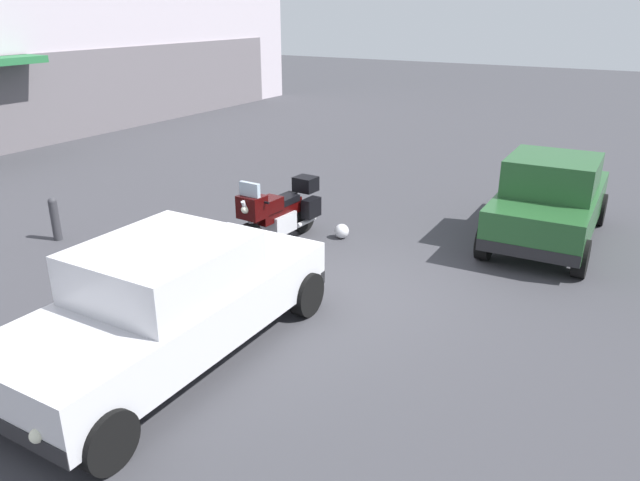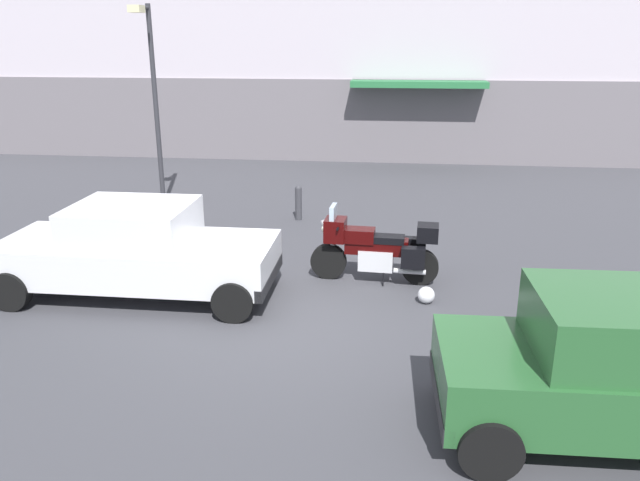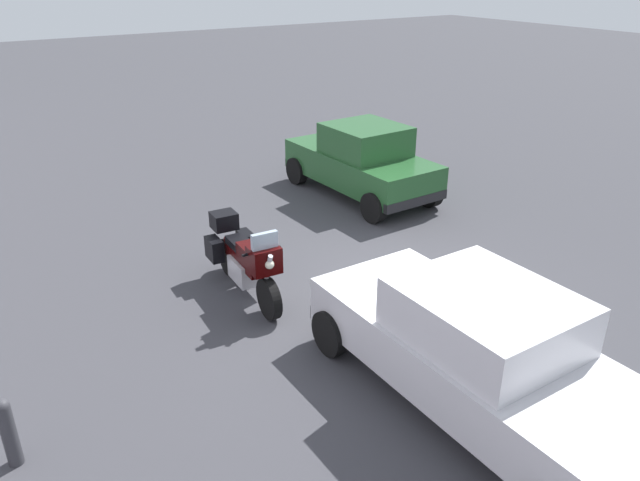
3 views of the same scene
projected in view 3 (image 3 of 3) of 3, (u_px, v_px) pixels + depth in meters
ground_plane at (386, 298)px, 9.71m from camera, size 80.00×80.00×0.00m
motorcycle at (246, 258)px, 9.61m from camera, size 2.26×0.78×1.36m
helmet at (269, 253)px, 10.88m from camera, size 0.28×0.28×0.28m
car_hatchback_near at (362, 161)px, 13.64m from camera, size 3.92×1.88×1.64m
car_sedan_far at (479, 350)px, 7.07m from camera, size 4.58×1.91×1.56m
bollard_curbside at (8, 430)px, 6.35m from camera, size 0.16×0.16×0.84m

